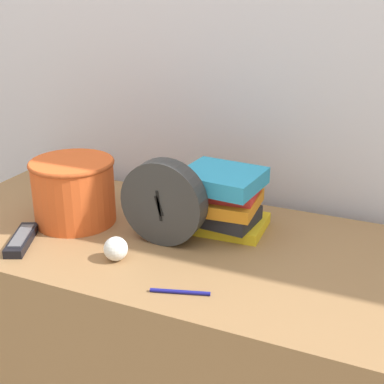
% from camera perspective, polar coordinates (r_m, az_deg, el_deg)
% --- Properties ---
extents(wall_back, '(6.00, 0.04, 2.40)m').
position_cam_1_polar(wall_back, '(1.50, 1.76, 18.64)').
color(wall_back, silver).
rests_on(wall_back, ground_plane).
extents(desk, '(1.17, 0.58, 0.70)m').
position_cam_1_polar(desk, '(1.50, -4.04, -16.65)').
color(desk, olive).
rests_on(desk, ground_plane).
extents(desk_clock, '(0.20, 0.05, 0.20)m').
position_cam_1_polar(desk_clock, '(1.23, -3.08, -1.13)').
color(desk_clock, '#333333').
rests_on(desk_clock, desk).
extents(book_stack, '(0.24, 0.18, 0.16)m').
position_cam_1_polar(book_stack, '(1.31, 2.67, -0.85)').
color(book_stack, yellow).
rests_on(book_stack, desk).
extents(basket, '(0.21, 0.21, 0.16)m').
position_cam_1_polar(basket, '(1.38, -12.51, 0.28)').
color(basket, '#E05623').
rests_on(basket, desk).
extents(tv_remote, '(0.10, 0.16, 0.02)m').
position_cam_1_polar(tv_remote, '(1.32, -17.70, -4.85)').
color(tv_remote, black).
rests_on(tv_remote, desk).
extents(crumpled_paper_ball, '(0.05, 0.05, 0.05)m').
position_cam_1_polar(crumpled_paper_ball, '(1.19, -8.14, -6.01)').
color(crumpled_paper_ball, white).
rests_on(crumpled_paper_ball, desk).
extents(pen, '(0.12, 0.04, 0.01)m').
position_cam_1_polar(pen, '(1.07, -1.28, -10.60)').
color(pen, navy).
rests_on(pen, desk).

